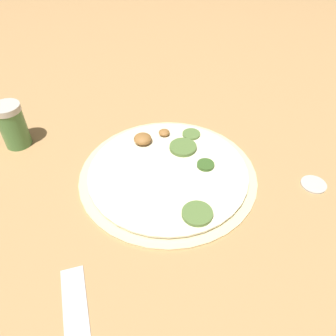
# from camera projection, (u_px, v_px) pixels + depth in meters

# --- Properties ---
(ground_plane) EXTENTS (3.00, 3.00, 0.00)m
(ground_plane) POSITION_uv_depth(u_px,v_px,m) (168.00, 175.00, 0.61)
(ground_plane) COLOR tan
(pizza) EXTENTS (0.33, 0.33, 0.03)m
(pizza) POSITION_uv_depth(u_px,v_px,m) (168.00, 172.00, 0.61)
(pizza) COLOR beige
(pizza) RESTS_ON ground_plane
(spice_jar) EXTENTS (0.05, 0.05, 0.09)m
(spice_jar) POSITION_uv_depth(u_px,v_px,m) (13.00, 125.00, 0.65)
(spice_jar) COLOR #4C7F42
(spice_jar) RESTS_ON ground_plane
(loose_cap) EXTENTS (0.05, 0.05, 0.01)m
(loose_cap) POSITION_uv_depth(u_px,v_px,m) (314.00, 184.00, 0.59)
(loose_cap) COLOR beige
(loose_cap) RESTS_ON ground_plane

